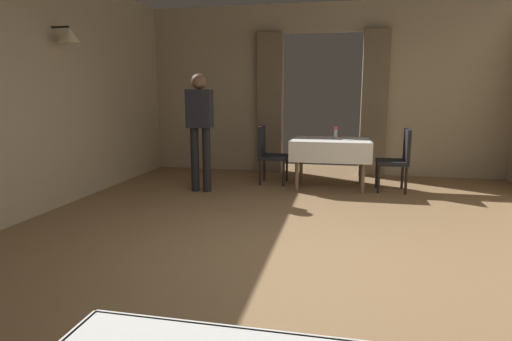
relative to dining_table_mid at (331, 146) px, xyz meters
name	(u,v)px	position (x,y,z in m)	size (l,w,h in m)	color
ground	(293,257)	(-0.23, -2.97, -0.64)	(10.08, 10.08, 0.00)	olive
wall_back	(322,90)	(-0.23, 1.21, 0.87)	(6.40, 0.27, 3.00)	tan
dining_table_mid	(331,146)	(0.00, 0.00, 0.00)	(1.20, 0.90, 0.75)	#7A604C
chair_mid_right	(398,157)	(0.98, -0.09, -0.13)	(0.44, 0.44, 0.93)	black
chair_mid_left	(269,152)	(-0.98, 0.09, -0.13)	(0.45, 0.44, 0.93)	black
flower_vase_mid	(336,131)	(0.06, 0.20, 0.21)	(0.07, 0.07, 0.20)	silver
plate_mid_b	(348,139)	(0.26, -0.01, 0.11)	(0.20, 0.20, 0.01)	white
person_waiter_by_doorway	(200,123)	(-1.87, -0.68, 0.38)	(0.37, 0.23, 1.72)	black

